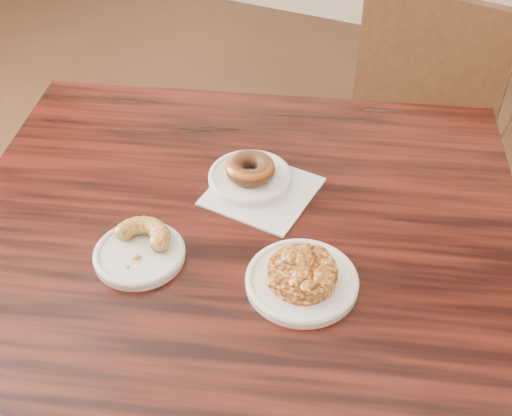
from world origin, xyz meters
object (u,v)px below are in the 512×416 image
at_px(apple_fritter, 303,271).
at_px(cruller_fragment, 138,246).
at_px(cafe_table, 239,380).
at_px(glazed_donut, 250,168).
at_px(chair_far, 434,123).

distance_m(apple_fritter, cruller_fragment, 0.27).
relative_size(cafe_table, cruller_fragment, 8.92).
distance_m(glazed_donut, cruller_fragment, 0.26).
height_order(glazed_donut, apple_fritter, glazed_donut).
height_order(cafe_table, chair_far, chair_far).
bearing_deg(cruller_fragment, apple_fritter, 10.72).
distance_m(cafe_table, glazed_donut, 0.45).
relative_size(chair_far, apple_fritter, 6.16).
xyz_separation_m(chair_far, apple_fritter, (-0.06, -0.98, 0.33)).
bearing_deg(chair_far, glazed_donut, 81.58).
relative_size(chair_far, cruller_fragment, 8.17).
height_order(apple_fritter, cruller_fragment, apple_fritter).
bearing_deg(cruller_fragment, cafe_table, 26.58).
xyz_separation_m(glazed_donut, apple_fritter, (0.17, -0.20, -0.00)).
bearing_deg(glazed_donut, cruller_fragment, -109.85).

